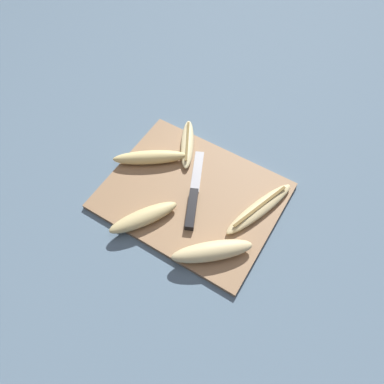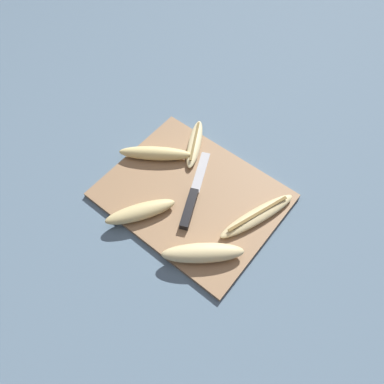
{
  "view_description": "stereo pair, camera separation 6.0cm",
  "coord_description": "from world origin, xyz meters",
  "views": [
    {
      "loc": [
        0.25,
        -0.4,
        0.76
      ],
      "look_at": [
        0.0,
        0.0,
        0.02
      ],
      "focal_mm": 35.0,
      "sensor_mm": 36.0,
      "label": 1
    },
    {
      "loc": [
        0.29,
        -0.36,
        0.76
      ],
      "look_at": [
        0.0,
        0.0,
        0.02
      ],
      "focal_mm": 35.0,
      "sensor_mm": 36.0,
      "label": 2
    }
  ],
  "objects": [
    {
      "name": "ground_plane",
      "position": [
        0.0,
        0.0,
        0.0
      ],
      "size": [
        4.0,
        4.0,
        0.0
      ],
      "primitive_type": "plane",
      "color": "slate"
    },
    {
      "name": "cutting_board",
      "position": [
        0.0,
        0.0,
        0.01
      ],
      "size": [
        0.4,
        0.32,
        0.01
      ],
      "color": "#997551",
      "rests_on": "ground_plane"
    },
    {
      "name": "knife",
      "position": [
        0.01,
        -0.02,
        0.02
      ],
      "size": [
        0.11,
        0.21,
        0.02
      ],
      "rotation": [
        0.0,
        0.0,
        0.43
      ],
      "color": "black",
      "rests_on": "cutting_board"
    },
    {
      "name": "banana_spotted_left",
      "position": [
        -0.06,
        -0.12,
        0.03
      ],
      "size": [
        0.12,
        0.16,
        0.03
      ],
      "rotation": [
        0.0,
        0.0,
        5.72
      ],
      "color": "#DBC684",
      "rests_on": "cutting_board"
    },
    {
      "name": "banana_ripe_center",
      "position": [
        0.12,
        -0.11,
        0.03
      ],
      "size": [
        0.16,
        0.15,
        0.04
      ],
      "rotation": [
        0.0,
        0.0,
        2.29
      ],
      "color": "beige",
      "rests_on": "cutting_board"
    },
    {
      "name": "banana_soft_right",
      "position": [
        -0.09,
        0.12,
        0.02
      ],
      "size": [
        0.1,
        0.15,
        0.02
      ],
      "rotation": [
        0.0,
        0.0,
        3.65
      ],
      "color": "beige",
      "rests_on": "cutting_board"
    },
    {
      "name": "banana_golden_short",
      "position": [
        -0.14,
        0.03,
        0.03
      ],
      "size": [
        0.17,
        0.13,
        0.03
      ],
      "rotation": [
        0.0,
        0.0,
        5.33
      ],
      "color": "#EDD689",
      "rests_on": "cutting_board"
    },
    {
      "name": "banana_mellow_near",
      "position": [
        0.15,
        0.04,
        0.02
      ],
      "size": [
        0.1,
        0.2,
        0.02
      ],
      "rotation": [
        0.0,
        0.0,
        2.81
      ],
      "color": "beige",
      "rests_on": "cutting_board"
    }
  ]
}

